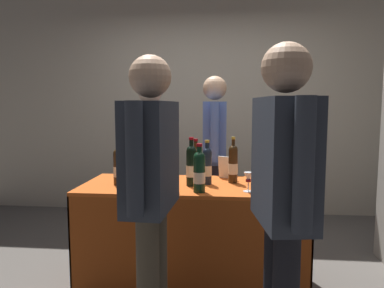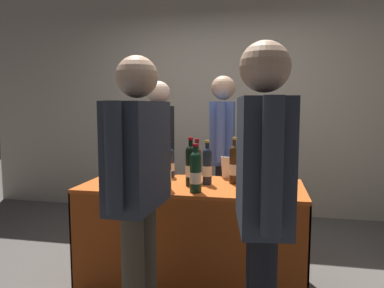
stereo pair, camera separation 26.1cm
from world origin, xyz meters
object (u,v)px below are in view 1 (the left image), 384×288
at_px(flower_vase, 150,172).
at_px(taster_foreground_right, 283,188).
at_px(display_bottle_0, 192,165).
at_px(wine_glass_mid, 248,178).
at_px(wine_glass_near_vendor, 260,168).
at_px(featured_wine_bottle, 199,171).
at_px(vendor_presenter, 214,146).
at_px(tasting_table, 192,216).

height_order(flower_vase, taster_foreground_right, taster_foreground_right).
bearing_deg(taster_foreground_right, display_bottle_0, 21.73).
bearing_deg(wine_glass_mid, flower_vase, 175.15).
height_order(wine_glass_near_vendor, taster_foreground_right, taster_foreground_right).
relative_size(wine_glass_near_vendor, taster_foreground_right, 0.09).
height_order(featured_wine_bottle, display_bottle_0, display_bottle_0).
distance_m(wine_glass_mid, flower_vase, 0.69).
bearing_deg(vendor_presenter, taster_foreground_right, 10.06).
bearing_deg(display_bottle_0, wine_glass_mid, -19.62).
distance_m(vendor_presenter, taster_foreground_right, 1.78).
bearing_deg(tasting_table, display_bottle_0, -86.56).
bearing_deg(featured_wine_bottle, wine_glass_near_vendor, 37.66).
bearing_deg(wine_glass_mid, wine_glass_near_vendor, 70.81).
relative_size(wine_glass_near_vendor, wine_glass_mid, 1.13).
distance_m(featured_wine_bottle, flower_vase, 0.37).
bearing_deg(featured_wine_bottle, vendor_presenter, 86.35).
relative_size(tasting_table, wine_glass_near_vendor, 10.71).
bearing_deg(flower_vase, wine_glass_mid, -4.85).
height_order(wine_glass_near_vendor, flower_vase, flower_vase).
relative_size(featured_wine_bottle, vendor_presenter, 0.20).
xyz_separation_m(tasting_table, wine_glass_near_vendor, (0.50, 0.10, 0.36)).
bearing_deg(display_bottle_0, vendor_presenter, 80.93).
bearing_deg(vendor_presenter, wine_glass_mid, 12.95).
bearing_deg(wine_glass_mid, vendor_presenter, 105.03).
height_order(display_bottle_0, vendor_presenter, vendor_presenter).
bearing_deg(taster_foreground_right, wine_glass_mid, 0.59).
bearing_deg(tasting_table, wine_glass_near_vendor, 10.83).
height_order(wine_glass_mid, taster_foreground_right, taster_foreground_right).
relative_size(display_bottle_0, wine_glass_mid, 2.66).
bearing_deg(wine_glass_near_vendor, vendor_presenter, 117.60).
xyz_separation_m(display_bottle_0, vendor_presenter, (0.13, 0.84, 0.05)).
bearing_deg(taster_foreground_right, vendor_presenter, 4.44).
xyz_separation_m(vendor_presenter, taster_foreground_right, (0.37, -1.74, 0.00)).
bearing_deg(featured_wine_bottle, tasting_table, 106.95).
relative_size(tasting_table, flower_vase, 4.08).
bearing_deg(wine_glass_mid, display_bottle_0, 160.38).
xyz_separation_m(tasting_table, taster_foreground_right, (0.51, -0.95, 0.45)).
height_order(wine_glass_mid, vendor_presenter, vendor_presenter).
xyz_separation_m(flower_vase, taster_foreground_right, (0.80, -0.82, 0.10)).
height_order(featured_wine_bottle, taster_foreground_right, taster_foreground_right).
relative_size(tasting_table, vendor_presenter, 0.99).
xyz_separation_m(wine_glass_near_vendor, wine_glass_mid, (-0.10, -0.29, -0.02)).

